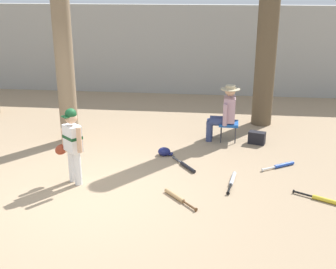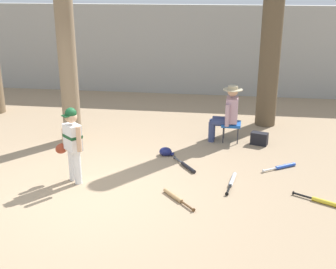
{
  "view_description": "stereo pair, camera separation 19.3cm",
  "coord_description": "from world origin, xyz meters",
  "px_view_note": "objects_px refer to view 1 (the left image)",
  "views": [
    {
      "loc": [
        1.98,
        -6.1,
        3.26
      ],
      "look_at": [
        1.18,
        0.9,
        0.75
      ],
      "focal_mm": 46.89,
      "sensor_mm": 36.0,
      "label": 1
    },
    {
      "loc": [
        2.17,
        -6.07,
        3.26
      ],
      "look_at": [
        1.18,
        0.9,
        0.75
      ],
      "focal_mm": 46.89,
      "sensor_mm": 36.0,
      "label": 2
    }
  ],
  "objects_px": {
    "tree_behind_spectator": "(268,26)",
    "batting_helmet_navy": "(164,152)",
    "handbag_beside_stool": "(257,138)",
    "tree_near_player": "(60,6)",
    "bat_yellow_trainer": "(323,199)",
    "bat_aluminum_silver": "(232,180)",
    "bat_blue_youth": "(282,165)",
    "young_ballplayer": "(72,141)",
    "folding_stool": "(229,124)",
    "bat_black_composite": "(186,166)",
    "bat_wood_tan": "(177,197)",
    "seated_spectator": "(225,111)"
  },
  "relations": [
    {
      "from": "tree_behind_spectator",
      "to": "bat_black_composite",
      "type": "bearing_deg",
      "value": -119.43
    },
    {
      "from": "batting_helmet_navy",
      "to": "folding_stool",
      "type": "bearing_deg",
      "value": 38.03
    },
    {
      "from": "handbag_beside_stool",
      "to": "bat_black_composite",
      "type": "distance_m",
      "value": 1.97
    },
    {
      "from": "folding_stool",
      "to": "bat_aluminum_silver",
      "type": "distance_m",
      "value": 2.07
    },
    {
      "from": "folding_stool",
      "to": "handbag_beside_stool",
      "type": "bearing_deg",
      "value": -12.01
    },
    {
      "from": "tree_near_player",
      "to": "seated_spectator",
      "type": "distance_m",
      "value": 3.89
    },
    {
      "from": "tree_behind_spectator",
      "to": "bat_black_composite",
      "type": "relative_size",
      "value": 7.76
    },
    {
      "from": "handbag_beside_stool",
      "to": "batting_helmet_navy",
      "type": "relative_size",
      "value": 1.17
    },
    {
      "from": "folding_stool",
      "to": "bat_aluminum_silver",
      "type": "relative_size",
      "value": 0.52
    },
    {
      "from": "folding_stool",
      "to": "bat_black_composite",
      "type": "relative_size",
      "value": 0.63
    },
    {
      "from": "tree_behind_spectator",
      "to": "batting_helmet_navy",
      "type": "bearing_deg",
      "value": -132.4
    },
    {
      "from": "young_ballplayer",
      "to": "bat_black_composite",
      "type": "relative_size",
      "value": 1.98
    },
    {
      "from": "bat_black_composite",
      "to": "batting_helmet_navy",
      "type": "bearing_deg",
      "value": 130.09
    },
    {
      "from": "seated_spectator",
      "to": "bat_black_composite",
      "type": "xyz_separation_m",
      "value": [
        -0.68,
        -1.54,
        -0.61
      ]
    },
    {
      "from": "bat_yellow_trainer",
      "to": "batting_helmet_navy",
      "type": "relative_size",
      "value": 2.45
    },
    {
      "from": "tree_behind_spectator",
      "to": "bat_blue_youth",
      "type": "relative_size",
      "value": 8.04
    },
    {
      "from": "handbag_beside_stool",
      "to": "tree_near_player",
      "type": "bearing_deg",
      "value": -176.4
    },
    {
      "from": "young_ballplayer",
      "to": "bat_blue_youth",
      "type": "height_order",
      "value": "young_ballplayer"
    },
    {
      "from": "tree_behind_spectator",
      "to": "bat_aluminum_silver",
      "type": "height_order",
      "value": "tree_behind_spectator"
    },
    {
      "from": "bat_blue_youth",
      "to": "batting_helmet_navy",
      "type": "xyz_separation_m",
      "value": [
        -2.21,
        0.32,
        0.04
      ]
    },
    {
      "from": "seated_spectator",
      "to": "bat_black_composite",
      "type": "bearing_deg",
      "value": -113.93
    },
    {
      "from": "bat_wood_tan",
      "to": "handbag_beside_stool",
      "type": "bearing_deg",
      "value": 61.54
    },
    {
      "from": "tree_near_player",
      "to": "young_ballplayer",
      "type": "height_order",
      "value": "tree_near_player"
    },
    {
      "from": "bat_aluminum_silver",
      "to": "folding_stool",
      "type": "bearing_deg",
      "value": 91.22
    },
    {
      "from": "bat_wood_tan",
      "to": "batting_helmet_navy",
      "type": "bearing_deg",
      "value": 103.16
    },
    {
      "from": "tree_behind_spectator",
      "to": "tree_near_player",
      "type": "bearing_deg",
      "value": -158.42
    },
    {
      "from": "tree_near_player",
      "to": "bat_yellow_trainer",
      "type": "height_order",
      "value": "tree_near_player"
    },
    {
      "from": "young_ballplayer",
      "to": "folding_stool",
      "type": "height_order",
      "value": "young_ballplayer"
    },
    {
      "from": "bat_blue_youth",
      "to": "tree_near_player",
      "type": "bearing_deg",
      "value": 167.83
    },
    {
      "from": "tree_behind_spectator",
      "to": "batting_helmet_navy",
      "type": "distance_m",
      "value": 3.75
    },
    {
      "from": "tree_near_player",
      "to": "bat_wood_tan",
      "type": "relative_size",
      "value": 9.47
    },
    {
      "from": "tree_near_player",
      "to": "bat_yellow_trainer",
      "type": "relative_size",
      "value": 8.42
    },
    {
      "from": "handbag_beside_stool",
      "to": "bat_yellow_trainer",
      "type": "bearing_deg",
      "value": -71.03
    },
    {
      "from": "bat_yellow_trainer",
      "to": "bat_black_composite",
      "type": "bearing_deg",
      "value": 154.82
    },
    {
      "from": "seated_spectator",
      "to": "batting_helmet_navy",
      "type": "bearing_deg",
      "value": -139.55
    },
    {
      "from": "bat_yellow_trainer",
      "to": "bat_blue_youth",
      "type": "relative_size",
      "value": 1.12
    },
    {
      "from": "handbag_beside_stool",
      "to": "bat_aluminum_silver",
      "type": "relative_size",
      "value": 0.42
    },
    {
      "from": "bat_blue_youth",
      "to": "bat_wood_tan",
      "type": "xyz_separation_m",
      "value": [
        -1.79,
        -1.45,
        0.0
      ]
    },
    {
      "from": "tree_behind_spectator",
      "to": "bat_wood_tan",
      "type": "height_order",
      "value": "tree_behind_spectator"
    },
    {
      "from": "seated_spectator",
      "to": "batting_helmet_navy",
      "type": "xyz_separation_m",
      "value": [
        -1.15,
        -0.98,
        -0.57
      ]
    },
    {
      "from": "bat_yellow_trainer",
      "to": "bat_blue_youth",
      "type": "height_order",
      "value": "same"
    },
    {
      "from": "tree_behind_spectator",
      "to": "bat_blue_youth",
      "type": "height_order",
      "value": "tree_behind_spectator"
    },
    {
      "from": "young_ballplayer",
      "to": "folding_stool",
      "type": "relative_size",
      "value": 3.14
    },
    {
      "from": "folding_stool",
      "to": "batting_helmet_navy",
      "type": "bearing_deg",
      "value": -141.97
    },
    {
      "from": "bat_yellow_trainer",
      "to": "bat_black_composite",
      "type": "distance_m",
      "value": 2.45
    },
    {
      "from": "tree_near_player",
      "to": "bat_black_composite",
      "type": "xyz_separation_m",
      "value": [
        2.56,
        -1.16,
        -2.72
      ]
    },
    {
      "from": "bat_yellow_trainer",
      "to": "handbag_beside_stool",
      "type": "bearing_deg",
      "value": 108.97
    },
    {
      "from": "young_ballplayer",
      "to": "bat_yellow_trainer",
      "type": "distance_m",
      "value": 4.11
    },
    {
      "from": "bat_aluminum_silver",
      "to": "bat_blue_youth",
      "type": "bearing_deg",
      "value": 39.02
    },
    {
      "from": "handbag_beside_stool",
      "to": "bat_yellow_trainer",
      "type": "height_order",
      "value": "handbag_beside_stool"
    }
  ]
}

